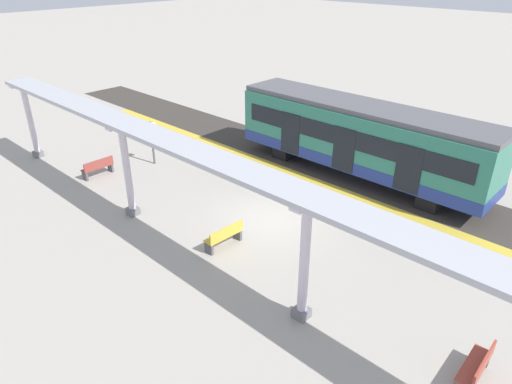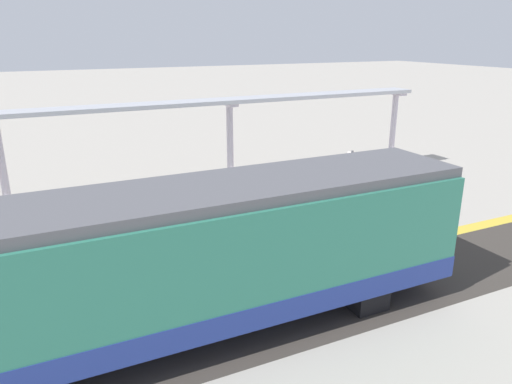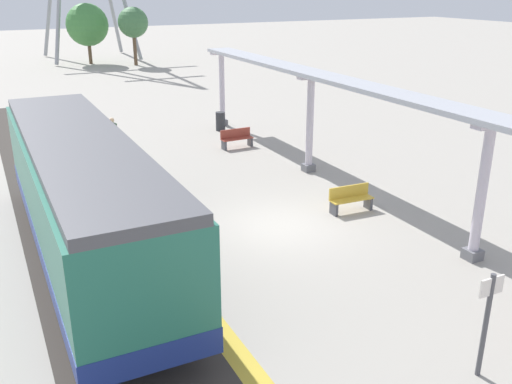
# 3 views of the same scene
# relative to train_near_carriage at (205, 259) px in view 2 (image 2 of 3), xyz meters

# --- Properties ---
(ground_plane) EXTENTS (176.00, 176.00, 0.00)m
(ground_plane) POSITION_rel_train_near_carriage_xyz_m (5.74, -0.20, -1.83)
(ground_plane) COLOR #A29C91
(tactile_edge_strip) EXTENTS (0.54, 34.10, 0.01)m
(tactile_edge_strip) POSITION_rel_train_near_carriage_xyz_m (1.86, -0.20, -1.82)
(tactile_edge_strip) COLOR gold
(tactile_edge_strip) RESTS_ON ground
(trackbed) EXTENTS (3.20, 46.10, 0.01)m
(trackbed) POSITION_rel_train_near_carriage_xyz_m (-0.01, -0.20, -1.83)
(trackbed) COLOR #38332D
(trackbed) RESTS_ON ground
(train_near_carriage) EXTENTS (2.65, 12.32, 3.48)m
(train_near_carriage) POSITION_rel_train_near_carriage_xyz_m (0.00, 0.00, 0.00)
(train_near_carriage) COLOR #2B745E
(train_near_carriage) RESTS_ON ground
(canopy_pillar_nearest) EXTENTS (1.10, 0.44, 3.83)m
(canopy_pillar_nearest) POSITION_rel_train_near_carriage_xyz_m (9.43, -13.35, 0.11)
(canopy_pillar_nearest) COLOR slate
(canopy_pillar_nearest) RESTS_ON ground
(canopy_pillar_second) EXTENTS (1.10, 0.44, 3.83)m
(canopy_pillar_second) POSITION_rel_train_near_carriage_xyz_m (9.43, -4.53, 0.11)
(canopy_pillar_second) COLOR slate
(canopy_pillar_second) RESTS_ON ground
(canopy_pillar_third) EXTENTS (1.10, 0.44, 3.83)m
(canopy_pillar_third) POSITION_rel_train_near_carriage_xyz_m (9.43, 4.11, 0.11)
(canopy_pillar_third) COLOR slate
(canopy_pillar_third) RESTS_ON ground
(canopy_beam) EXTENTS (1.20, 27.06, 0.16)m
(canopy_beam) POSITION_rel_train_near_carriage_xyz_m (9.43, -0.22, 2.08)
(canopy_beam) COLOR #A8AAB2
(canopy_beam) RESTS_ON canopy_pillar_nearest
(bench_near_end) EXTENTS (1.52, 0.50, 0.86)m
(bench_near_end) POSITION_rel_train_near_carriage_xyz_m (8.46, -0.14, -1.39)
(bench_near_end) COLOR gold
(bench_near_end) RESTS_ON ground
(bench_mid_platform) EXTENTS (1.51, 0.46, 0.86)m
(bench_mid_platform) POSITION_rel_train_near_carriage_xyz_m (8.48, -8.87, -1.39)
(bench_mid_platform) COLOR brown
(bench_mid_platform) RESTS_ON ground
(platform_info_sign) EXTENTS (0.56, 0.10, 2.20)m
(platform_info_sign) POSITION_rel_train_near_carriage_xyz_m (5.79, -8.18, -0.50)
(platform_info_sign) COLOR #4C4C51
(platform_info_sign) RESTS_ON ground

